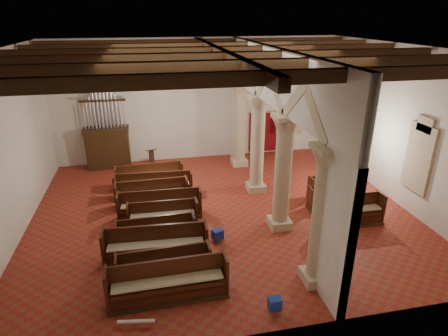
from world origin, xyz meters
The scene contains 32 objects.
floor centered at (0.00, 0.00, 0.00)m, with size 14.00×14.00×0.00m, color maroon.
ceiling centered at (0.00, 0.00, 6.00)m, with size 14.00×14.00×0.00m, color #341D11.
wall_back centered at (0.00, 6.00, 3.00)m, with size 14.00×0.02×6.00m, color silver.
wall_front centered at (0.00, -6.00, 3.00)m, with size 14.00×0.02×6.00m, color silver.
wall_left centered at (-7.00, 0.00, 3.00)m, with size 0.02×12.00×6.00m, color silver.
wall_right centered at (7.00, 0.00, 3.00)m, with size 0.02×12.00×6.00m, color silver.
ceiling_beams centered at (0.00, 0.00, 5.82)m, with size 13.80×11.80×0.30m, color #382411, non-canonical shape.
arcade centered at (1.80, 0.00, 3.56)m, with size 0.90×11.90×6.00m.
window_right_a centered at (6.98, -1.50, 2.20)m, with size 0.03×1.00×2.20m, color #367B58.
window_right_b centered at (6.98, 2.50, 2.20)m, with size 0.03×1.00×2.20m, color #367B58.
window_back centered at (5.00, 5.98, 2.20)m, with size 1.00×0.03×2.20m, color #367B58.
pipe_organ centered at (-4.50, 5.50, 1.37)m, with size 2.10×0.85×4.40m.
lectern centered at (-2.47, 4.65, 0.47)m, with size 0.52×0.54×1.14m.
dossal_curtain centered at (3.50, 5.92, 1.17)m, with size 1.80×0.07×2.17m.
processional_banner centered at (4.19, 5.49, 0.75)m, with size 0.45×0.58×2.05m.
hymnal_box_a centered at (0.29, -5.39, 0.26)m, with size 0.32×0.26×0.32m, color navy.
hymnal_box_b centered at (-0.53, -1.99, 0.27)m, with size 0.34×0.27×0.34m, color navy.
hymnal_box_c centered at (-1.32, -0.89, 0.28)m, with size 0.37×0.30×0.37m, color #16369A.
tube_heater_a centered at (-3.14, -5.18, 0.16)m, with size 0.09×0.09×0.90m, color white.
tube_heater_b centered at (-1.26, -3.77, 0.16)m, with size 0.09×0.09×0.86m, color white.
nave_pew_0 centered at (-2.30, -4.35, 0.36)m, with size 3.15×0.79×1.11m.
nave_pew_1 centered at (-2.36, -3.61, 0.33)m, with size 2.64×0.77×0.99m.
nave_pew_2 centered at (-2.54, -2.63, 0.38)m, with size 3.16×0.95×1.14m.
nave_pew_3 centered at (-2.52, -1.79, 0.33)m, with size 2.53×0.74×0.98m.
nave_pew_4 centered at (-2.25, -0.67, 0.31)m, with size 2.47×0.72×0.95m.
nave_pew_5 centered at (-2.31, 0.04, 0.34)m, with size 3.07×0.82×1.04m.
nave_pew_6 centered at (-2.56, 1.05, 0.34)m, with size 2.80×0.74×1.03m.
nave_pew_7 centered at (-2.48, 1.77, 0.34)m, with size 3.19×0.90×1.03m.
nave_pew_8 centered at (-2.62, 2.74, 0.34)m, with size 2.90×0.85×1.04m.
aisle_pew_0 centered at (4.49, -1.82, 0.37)m, with size 2.03×0.75×1.11m.
aisle_pew_1 centered at (4.26, -0.67, 0.32)m, with size 1.97×0.75×0.95m.
aisle_pew_2 centered at (4.54, 0.24, 0.33)m, with size 1.77×0.77×0.98m.
Camera 1 is at (-2.47, -12.37, 7.04)m, focal length 30.00 mm.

